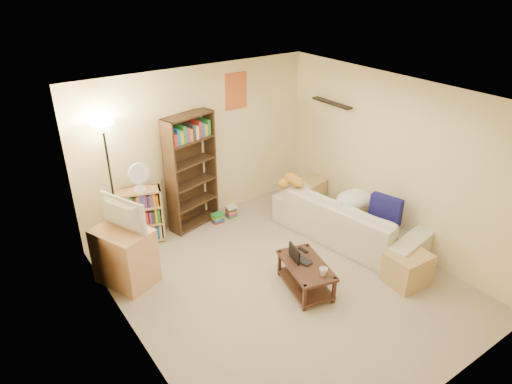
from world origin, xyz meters
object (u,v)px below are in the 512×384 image
Objects in this scene: coffee_table at (306,273)px; tabby_cat at (292,180)px; mug at (323,272)px; tall_bookshelf at (191,169)px; sofa at (349,219)px; television at (119,216)px; side_table at (310,192)px; floor_lamp at (106,151)px; end_cabinet at (408,268)px; short_bookshelf at (140,216)px; tv_stand at (125,256)px; laptop at (303,258)px; desk_fan at (139,176)px.

tabby_cat is at bearing 72.08° from coffee_table.
tall_bookshelf is at bearing 99.12° from mug.
sofa reaches higher than mug.
coffee_table is at bearing -151.43° from television.
tall_bookshelf is 2.19m from side_table.
side_table is at bearing 52.29° from mug.
floor_lamp is 4.33m from end_cabinet.
tabby_cat reaches higher than end_cabinet.
short_bookshelf is 0.45× the size of floor_lamp.
mug is 0.19× the size of tv_stand.
laptop is at bearing -123.31° from tabby_cat.
short_bookshelf is (-1.32, 2.60, 0.00)m from mug.
floor_lamp is at bearing 139.75° from coffee_table.
coffee_table is 6.46× the size of mug.
short_bookshelf is 2.94m from side_table.
floor_lamp is (-1.24, 0.00, 0.59)m from tall_bookshelf.
laptop is 0.73× the size of side_table.
laptop is at bearing -148.49° from television.
sofa is 2.61× the size of coffee_table.
tabby_cat is (-0.46, 0.85, 0.44)m from sofa.
tall_bookshelf is 3.47m from end_cabinet.
tabby_cat reaches higher than mug.
tall_bookshelf is (1.45, 0.80, -0.03)m from television.
floor_lamp reaches higher than mug.
desk_fan is (-2.14, 0.86, 0.32)m from tabby_cat.
short_bookshelf reaches higher than side_table.
side_table is (0.69, 0.32, -0.55)m from tabby_cat.
tv_stand reaches higher than side_table.
coffee_table is (-1.34, -0.55, -0.11)m from sofa.
tabby_cat reaches higher than tv_stand.
mug is at bearing -156.18° from television.
side_table is (2.83, -0.54, -0.87)m from desk_fan.
television reaches higher than tabby_cat.
laptop is at bearing 145.23° from end_cabinet.
tv_stand reaches higher than mug.
floor_lamp is 4.05× the size of side_table.
end_cabinet is at bearing -50.23° from desk_fan.
side_table is (3.42, 0.22, -0.15)m from tv_stand.
television reaches higher than end_cabinet.
tabby_cat is at bearing 62.98° from mug.
coffee_table is 2.38m from tv_stand.
mug is (-0.86, -1.69, -0.35)m from tabby_cat.
tall_bookshelf is at bearing 163.50° from side_table.
short_bookshelf is at bearing -0.00° from floor_lamp.
television is at bearing -104.13° from floor_lamp.
floor_lamp reaches higher than end_cabinet.
tv_stand is 1.20m from desk_fan.
end_cabinet is at bearing -18.21° from mug.
short_bookshelf is at bearing 46.74° from sofa.
side_table reaches higher than end_cabinet.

